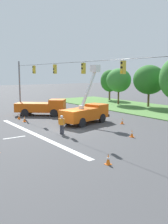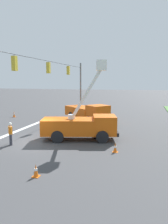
{
  "view_description": "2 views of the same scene",
  "coord_description": "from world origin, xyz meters",
  "px_view_note": "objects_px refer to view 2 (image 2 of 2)",
  "views": [
    {
      "loc": [
        21.92,
        -13.32,
        5.6
      ],
      "look_at": [
        -0.74,
        2.35,
        1.5
      ],
      "focal_mm": 42.0,
      "sensor_mm": 36.0,
      "label": 1
    },
    {
      "loc": [
        15.39,
        8.18,
        4.93
      ],
      "look_at": [
        -0.67,
        3.82,
        2.5
      ],
      "focal_mm": 35.0,
      "sensor_mm": 36.0,
      "label": 2
    }
  ],
  "objects_px": {
    "utility_truck_support_near": "(87,112)",
    "traffic_cone_mid_left": "(36,171)",
    "traffic_cone_lane_edge_a": "(56,119)",
    "utility_truck_bucket_lift": "(81,124)",
    "traffic_cone_mid_right": "(14,114)",
    "traffic_cone_lane_edge_b": "(115,148)",
    "road_worker": "(10,132)",
    "traffic_cone_foreground_left": "(48,122)"
  },
  "relations": [
    {
      "from": "utility_truck_support_near",
      "to": "traffic_cone_lane_edge_b",
      "type": "xyz_separation_m",
      "value": [
        10.51,
        4.66,
        -0.81
      ]
    },
    {
      "from": "utility_truck_support_near",
      "to": "traffic_cone_lane_edge_a",
      "type": "height_order",
      "value": "utility_truck_support_near"
    },
    {
      "from": "utility_truck_support_near",
      "to": "utility_truck_bucket_lift",
      "type": "bearing_deg",
      "value": 10.58
    },
    {
      "from": "traffic_cone_foreground_left",
      "to": "traffic_cone_lane_edge_a",
      "type": "height_order",
      "value": "traffic_cone_lane_edge_a"
    },
    {
      "from": "utility_truck_bucket_lift",
      "to": "traffic_cone_foreground_left",
      "type": "xyz_separation_m",
      "value": [
        -4.93,
        -5.29,
        -0.98
      ]
    },
    {
      "from": "utility_truck_bucket_lift",
      "to": "utility_truck_support_near",
      "type": "relative_size",
      "value": 1.01
    },
    {
      "from": "utility_truck_support_near",
      "to": "traffic_cone_lane_edge_b",
      "type": "height_order",
      "value": "utility_truck_support_near"
    },
    {
      "from": "traffic_cone_mid_left",
      "to": "traffic_cone_mid_right",
      "type": "distance_m",
      "value": 19.65
    },
    {
      "from": "utility_truck_support_near",
      "to": "traffic_cone_mid_right",
      "type": "xyz_separation_m",
      "value": [
        -0.44,
        -10.33,
        -0.76
      ]
    },
    {
      "from": "traffic_cone_foreground_left",
      "to": "traffic_cone_lane_edge_a",
      "type": "distance_m",
      "value": 2.02
    },
    {
      "from": "traffic_cone_foreground_left",
      "to": "utility_truck_bucket_lift",
      "type": "bearing_deg",
      "value": 46.97
    },
    {
      "from": "traffic_cone_foreground_left",
      "to": "traffic_cone_mid_right",
      "type": "relative_size",
      "value": 0.92
    },
    {
      "from": "utility_truck_bucket_lift",
      "to": "traffic_cone_foreground_left",
      "type": "bearing_deg",
      "value": -133.03
    },
    {
      "from": "traffic_cone_mid_left",
      "to": "traffic_cone_lane_edge_a",
      "type": "height_order",
      "value": "traffic_cone_lane_edge_a"
    },
    {
      "from": "utility_truck_bucket_lift",
      "to": "traffic_cone_foreground_left",
      "type": "relative_size",
      "value": 9.45
    },
    {
      "from": "utility_truck_bucket_lift",
      "to": "traffic_cone_lane_edge_a",
      "type": "distance_m",
      "value": 8.72
    },
    {
      "from": "traffic_cone_foreground_left",
      "to": "traffic_cone_mid_right",
      "type": "distance_m",
      "value": 7.41
    },
    {
      "from": "traffic_cone_foreground_left",
      "to": "traffic_cone_lane_edge_a",
      "type": "relative_size",
      "value": 0.94
    },
    {
      "from": "utility_truck_bucket_lift",
      "to": "traffic_cone_lane_edge_b",
      "type": "height_order",
      "value": "utility_truck_bucket_lift"
    },
    {
      "from": "utility_truck_bucket_lift",
      "to": "traffic_cone_lane_edge_b",
      "type": "relative_size",
      "value": 9.93
    },
    {
      "from": "traffic_cone_mid_left",
      "to": "traffic_cone_lane_edge_a",
      "type": "xyz_separation_m",
      "value": [
        -14.43,
        -4.89,
        0.04
      ]
    },
    {
      "from": "utility_truck_bucket_lift",
      "to": "traffic_cone_foreground_left",
      "type": "height_order",
      "value": "utility_truck_bucket_lift"
    },
    {
      "from": "utility_truck_bucket_lift",
      "to": "traffic_cone_mid_right",
      "type": "distance_m",
      "value": 14.55
    },
    {
      "from": "road_worker",
      "to": "traffic_cone_mid_left",
      "type": "xyz_separation_m",
      "value": [
        4.56,
        4.5,
        -0.67
      ]
    },
    {
      "from": "utility_truck_bucket_lift",
      "to": "traffic_cone_foreground_left",
      "type": "distance_m",
      "value": 7.3
    },
    {
      "from": "utility_truck_support_near",
      "to": "traffic_cone_mid_right",
      "type": "relative_size",
      "value": 8.6
    },
    {
      "from": "utility_truck_support_near",
      "to": "traffic_cone_foreground_left",
      "type": "bearing_deg",
      "value": -51.15
    },
    {
      "from": "traffic_cone_lane_edge_a",
      "to": "traffic_cone_mid_right",
      "type": "bearing_deg",
      "value": -102.54
    },
    {
      "from": "utility_truck_support_near",
      "to": "traffic_cone_lane_edge_a",
      "type": "distance_m",
      "value": 3.9
    },
    {
      "from": "traffic_cone_mid_left",
      "to": "utility_truck_support_near",
      "type": "bearing_deg",
      "value": -175.54
    },
    {
      "from": "traffic_cone_mid_right",
      "to": "traffic_cone_lane_edge_b",
      "type": "distance_m",
      "value": 18.56
    },
    {
      "from": "utility_truck_support_near",
      "to": "traffic_cone_mid_left",
      "type": "bearing_deg",
      "value": 4.46
    },
    {
      "from": "traffic_cone_mid_right",
      "to": "traffic_cone_lane_edge_b",
      "type": "height_order",
      "value": "traffic_cone_mid_right"
    },
    {
      "from": "utility_truck_bucket_lift",
      "to": "traffic_cone_lane_edge_a",
      "type": "bearing_deg",
      "value": -143.32
    },
    {
      "from": "traffic_cone_mid_right",
      "to": "traffic_cone_mid_left",
      "type": "bearing_deg",
      "value": 35.95
    },
    {
      "from": "traffic_cone_mid_right",
      "to": "road_worker",
      "type": "bearing_deg",
      "value": 31.81
    },
    {
      "from": "traffic_cone_mid_right",
      "to": "traffic_cone_lane_edge_a",
      "type": "distance_m",
      "value": 6.81
    },
    {
      "from": "traffic_cone_lane_edge_b",
      "to": "utility_truck_support_near",
      "type": "bearing_deg",
      "value": -156.1
    },
    {
      "from": "utility_truck_support_near",
      "to": "traffic_cone_foreground_left",
      "type": "height_order",
      "value": "utility_truck_support_near"
    },
    {
      "from": "utility_truck_bucket_lift",
      "to": "traffic_cone_mid_left",
      "type": "xyz_separation_m",
      "value": [
        7.48,
        -0.29,
        -0.99
      ]
    },
    {
      "from": "utility_truck_bucket_lift",
      "to": "road_worker",
      "type": "xyz_separation_m",
      "value": [
        2.92,
        -4.78,
        -0.32
      ]
    },
    {
      "from": "road_worker",
      "to": "traffic_cone_mid_left",
      "type": "bearing_deg",
      "value": 44.61
    }
  ]
}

